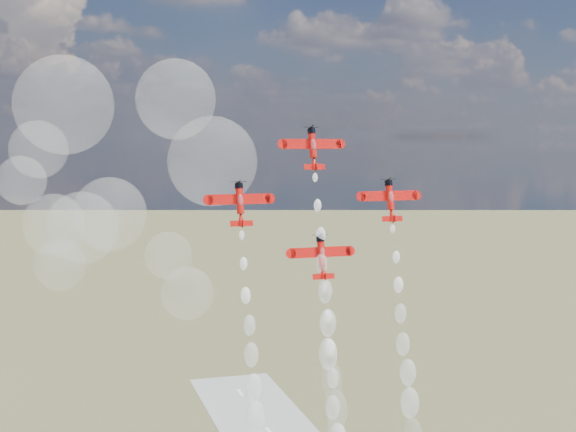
# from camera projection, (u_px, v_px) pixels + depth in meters

# --- Properties ---
(plane_lead) EXTENTS (12.29, 4.79, 8.60)m
(plane_lead) POSITION_uv_depth(u_px,v_px,m) (313.00, 148.00, 160.22)
(plane_lead) COLOR red
(plane_lead) RESTS_ON ground
(plane_left) EXTENTS (12.29, 4.79, 8.60)m
(plane_left) POSITION_uv_depth(u_px,v_px,m) (240.00, 203.00, 154.07)
(plane_left) COLOR red
(plane_left) RESTS_ON ground
(plane_right) EXTENTS (12.29, 4.79, 8.60)m
(plane_right) POSITION_uv_depth(u_px,v_px,m) (390.00, 200.00, 162.88)
(plane_right) COLOR red
(plane_right) RESTS_ON ground
(plane_slot) EXTENTS (12.29, 4.79, 8.60)m
(plane_slot) POSITION_uv_depth(u_px,v_px,m) (322.00, 256.00, 156.74)
(plane_slot) COLOR red
(plane_slot) RESTS_ON ground
(smoke_trail_lead) EXTENTS (5.46, 18.51, 57.77)m
(smoke_trail_lead) POSITION_uv_depth(u_px,v_px,m) (334.00, 408.00, 151.99)
(smoke_trail_lead) COLOR white
(smoke_trail_lead) RESTS_ON plane_lead
(drifted_smoke_cloud) EXTENTS (67.34, 37.18, 54.36)m
(drifted_smoke_cloud) POSITION_uv_depth(u_px,v_px,m) (121.00, 174.00, 165.74)
(drifted_smoke_cloud) COLOR white
(drifted_smoke_cloud) RESTS_ON ground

